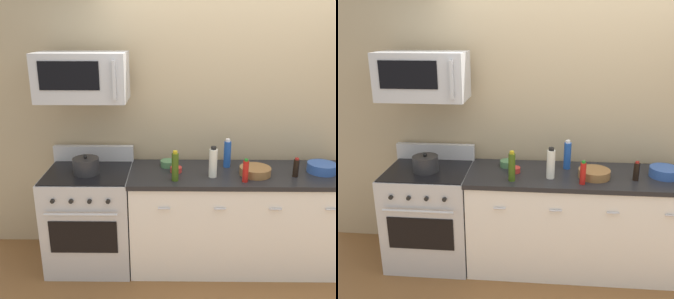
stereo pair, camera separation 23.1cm
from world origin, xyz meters
TOP-DOWN VIEW (x-y plane):
  - ground_plane at (0.00, 0.00)m, footprint 6.10×6.10m
  - back_wall at (0.00, 0.41)m, footprint 5.09×0.10m
  - counter_unit at (0.00, -0.00)m, footprint 2.00×0.66m
  - range_oven at (-1.37, 0.00)m, footprint 0.76×0.69m
  - microwave at (-1.37, 0.05)m, footprint 0.74×0.44m
  - bottle_hot_sauce_red at (-0.02, -0.21)m, footprint 0.05×0.05m
  - bottle_soda_blue at (-0.12, 0.14)m, footprint 0.06×0.06m
  - bottle_soy_sauce_dark at (0.44, -0.09)m, footprint 0.05×0.05m
  - bottle_olive_oil at (-0.60, -0.19)m, footprint 0.06×0.06m
  - bottle_vinegar_white at (-0.27, -0.10)m, footprint 0.07×0.07m
  - bowl_wooden_salad at (0.10, -0.06)m, footprint 0.27×0.27m
  - bowl_green_glaze at (-0.66, 0.14)m, footprint 0.14×0.14m
  - bowl_red_small at (-0.59, -0.00)m, footprint 0.10×0.10m
  - bowl_blue_mixing at (0.70, 0.01)m, footprint 0.25×0.25m
  - stockpot at (-1.37, -0.05)m, footprint 0.23×0.23m

SIDE VIEW (x-z plane):
  - ground_plane at x=0.00m, z-range 0.00..0.00m
  - counter_unit at x=0.00m, z-range 0.00..0.92m
  - range_oven at x=-1.37m, z-range -0.07..1.00m
  - bowl_red_small at x=-0.59m, z-range 0.92..0.97m
  - bowl_green_glaze at x=-0.66m, z-range 0.92..0.98m
  - bowl_wooden_salad at x=0.10m, z-range 0.92..0.99m
  - bowl_blue_mixing at x=0.70m, z-range 0.92..1.01m
  - stockpot at x=-1.37m, z-range 0.91..1.08m
  - bottle_soy_sauce_dark at x=0.44m, z-range 0.92..1.08m
  - bottle_hot_sauce_red at x=-0.02m, z-range 0.91..1.11m
  - bottle_olive_oil at x=-0.60m, z-range 0.91..1.17m
  - bottle_soda_blue at x=-0.12m, z-range 0.91..1.18m
  - bottle_vinegar_white at x=-0.27m, z-range 0.91..1.18m
  - back_wall at x=0.00m, z-range 0.00..2.70m
  - microwave at x=-1.37m, z-range 1.55..1.95m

